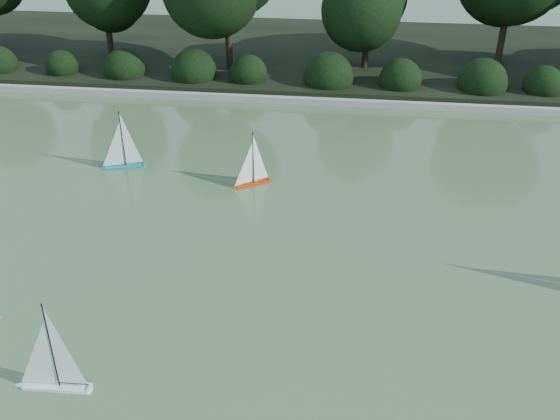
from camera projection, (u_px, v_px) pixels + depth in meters
name	position (u px, v px, depth m)	size (l,w,h in m)	color
ground	(292.00, 324.00, 9.21)	(80.00, 80.00, 0.00)	#3B5231
pond_coping	(326.00, 101.00, 16.85)	(40.00, 0.35, 0.18)	gray
far_bank	(333.00, 55.00, 20.23)	(40.00, 8.00, 0.30)	black
shrub_hedge	(328.00, 77.00, 17.43)	(29.10, 1.10, 1.10)	black
sailboat_white_a	(48.00, 375.00, 8.02)	(1.06, 0.21, 1.45)	white
sailboat_orange	(249.00, 177.00, 12.81)	(0.82, 0.58, 1.24)	red
sailboat_teal	(120.00, 158.00, 13.49)	(1.02, 0.42, 1.40)	#0E878B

